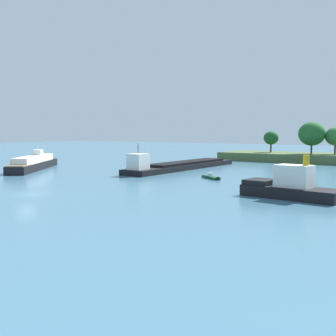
{
  "coord_description": "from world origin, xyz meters",
  "views": [
    {
      "loc": [
        44.25,
        -32.64,
        7.88
      ],
      "look_at": [
        1.1,
        29.34,
        1.2
      ],
      "focal_mm": 45.38,
      "sensor_mm": 36.0,
      "label": 1
    }
  ],
  "objects": [
    {
      "name": "ground_plane",
      "position": [
        0.0,
        0.0,
        0.0
      ],
      "size": [
        400.0,
        400.0,
        0.0
      ],
      "primitive_type": "plane",
      "color": "teal"
    },
    {
      "name": "cargo_barge",
      "position": [
        -2.75,
        39.58,
        0.85
      ],
      "size": [
        5.49,
        34.64,
        5.62
      ],
      "color": "black",
      "rests_on": "ground"
    },
    {
      "name": "tugboat",
      "position": [
        27.81,
        15.91,
        1.31
      ],
      "size": [
        11.9,
        5.27,
        5.11
      ],
      "color": "black",
      "rests_on": "ground"
    },
    {
      "name": "fishing_skiff",
      "position": [
        10.47,
        28.22,
        0.24
      ],
      "size": [
        4.62,
        3.66,
        0.92
      ],
      "color": "#19472D",
      "rests_on": "ground"
    },
    {
      "name": "white_riverboat",
      "position": [
        -26.9,
        22.0,
        1.3
      ],
      "size": [
        16.51,
        21.12,
        5.29
      ],
      "color": "black",
      "rests_on": "ground"
    }
  ]
}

